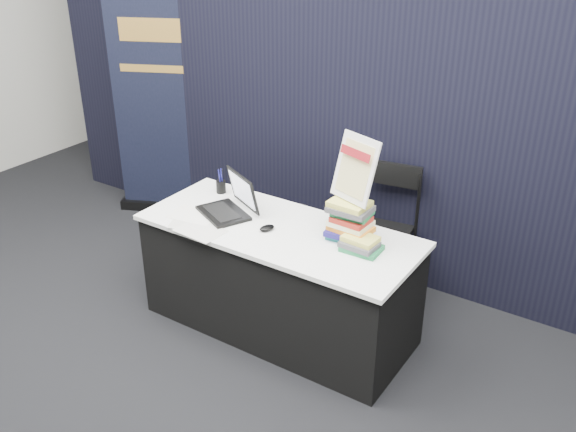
# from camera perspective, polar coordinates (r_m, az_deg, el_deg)

# --- Properties ---
(floor) EXTENTS (8.00, 8.00, 0.00)m
(floor) POSITION_cam_1_polar(r_m,az_deg,el_deg) (4.09, -5.22, -13.48)
(floor) COLOR black
(floor) RESTS_ON ground
(drape_partition) EXTENTS (6.00, 0.08, 2.40)m
(drape_partition) POSITION_cam_1_polar(r_m,az_deg,el_deg) (4.70, 6.41, 8.77)
(drape_partition) COLOR black
(drape_partition) RESTS_ON floor
(display_table) EXTENTS (1.80, 0.75, 0.75)m
(display_table) POSITION_cam_1_polar(r_m,az_deg,el_deg) (4.23, -0.81, -5.60)
(display_table) COLOR black
(display_table) RESTS_ON floor
(laptop) EXTENTS (0.42, 0.42, 0.26)m
(laptop) POSITION_cam_1_polar(r_m,az_deg,el_deg) (4.24, -5.41, 1.11)
(laptop) COLOR black
(laptop) RESTS_ON display_table
(mouse) EXTENTS (0.10, 0.12, 0.03)m
(mouse) POSITION_cam_1_polar(r_m,az_deg,el_deg) (4.01, -1.88, -1.07)
(mouse) COLOR black
(mouse) RESTS_ON display_table
(brochure_left) EXTENTS (0.34, 0.27, 0.00)m
(brochure_left) POSITION_cam_1_polar(r_m,az_deg,el_deg) (4.25, -8.32, 0.11)
(brochure_left) COLOR white
(brochure_left) RESTS_ON display_table
(brochure_mid) EXTENTS (0.31, 0.23, 0.00)m
(brochure_mid) POSITION_cam_1_polar(r_m,az_deg,el_deg) (4.04, -7.78, -1.30)
(brochure_mid) COLOR silver
(brochure_mid) RESTS_ON display_table
(brochure_right) EXTENTS (0.34, 0.30, 0.00)m
(brochure_right) POSITION_cam_1_polar(r_m,az_deg,el_deg) (4.15, -8.41, -0.58)
(brochure_right) COLOR silver
(brochure_right) RESTS_ON display_table
(pen_cup) EXTENTS (0.07, 0.07, 0.09)m
(pen_cup) POSITION_cam_1_polar(r_m,az_deg,el_deg) (4.53, -5.98, 2.61)
(pen_cup) COLOR black
(pen_cup) RESTS_ON display_table
(book_stack_tall) EXTENTS (0.24, 0.18, 0.26)m
(book_stack_tall) POSITION_cam_1_polar(r_m,az_deg,el_deg) (3.87, 5.55, -0.41)
(book_stack_tall) COLOR #1B6767
(book_stack_tall) RESTS_ON display_table
(book_stack_short) EXTENTS (0.21, 0.16, 0.09)m
(book_stack_short) POSITION_cam_1_polar(r_m,az_deg,el_deg) (3.79, 6.47, -2.48)
(book_stack_short) COLOR #1E7240
(book_stack_short) RESTS_ON display_table
(info_sign) EXTENTS (0.32, 0.20, 0.40)m
(info_sign) POSITION_cam_1_polar(r_m,az_deg,el_deg) (3.76, 5.99, 4.13)
(info_sign) COLOR black
(info_sign) RESTS_ON book_stack_tall
(pullup_banner) EXTENTS (0.86, 0.47, 2.12)m
(pullup_banner) POSITION_cam_1_polar(r_m,az_deg,el_deg) (5.74, -11.18, 9.00)
(pullup_banner) COLOR black
(pullup_banner) RESTS_ON floor
(stacking_chair) EXTENTS (0.49, 0.50, 0.96)m
(stacking_chair) POSITION_cam_1_polar(r_m,az_deg,el_deg) (4.57, 8.10, -0.95)
(stacking_chair) COLOR black
(stacking_chair) RESTS_ON floor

